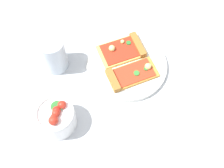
{
  "coord_description": "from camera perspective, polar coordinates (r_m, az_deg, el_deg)",
  "views": [
    {
      "loc": [
        -0.46,
        0.15,
        0.78
      ],
      "look_at": [
        -0.07,
        0.03,
        0.03
      ],
      "focal_mm": 49.75,
      "sensor_mm": 36.0,
      "label": 1
    }
  ],
  "objects": [
    {
      "name": "salad_bowl",
      "position": [
        0.82,
        -10.21,
        -6.07
      ],
      "size": [
        0.1,
        0.1,
        0.09
      ],
      "color": "white",
      "rests_on": "ground_plane"
    },
    {
      "name": "ground_plane",
      "position": [
        0.92,
        0.56,
        3.11
      ],
      "size": [
        2.4,
        2.4,
        0.0
      ],
      "primitive_type": "plane",
      "color": "silver",
      "rests_on": "ground"
    },
    {
      "name": "pizza_slice_far",
      "position": [
        0.89,
        3.26,
        1.7
      ],
      "size": [
        0.08,
        0.15,
        0.03
      ],
      "color": "gold",
      "rests_on": "plate"
    },
    {
      "name": "paper_napkin",
      "position": [
        0.9,
        17.32,
        -3.86
      ],
      "size": [
        0.16,
        0.13,
        0.0
      ],
      "primitive_type": "cube",
      "rotation": [
        0.0,
        0.0,
        0.21
      ],
      "color": "white",
      "rests_on": "ground_plane"
    },
    {
      "name": "plate",
      "position": [
        0.92,
        2.73,
        3.41
      ],
      "size": [
        0.24,
        0.24,
        0.01
      ],
      "primitive_type": "cylinder",
      "color": "silver",
      "rests_on": "ground_plane"
    },
    {
      "name": "soda_glass",
      "position": [
        0.9,
        -10.75,
        5.41
      ],
      "size": [
        0.08,
        0.08,
        0.11
      ],
      "color": "silver",
      "rests_on": "ground_plane"
    },
    {
      "name": "pizza_slice_near",
      "position": [
        0.93,
        2.23,
        6.36
      ],
      "size": [
        0.09,
        0.14,
        0.03
      ],
      "color": "#E5B256",
      "rests_on": "plate"
    }
  ]
}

